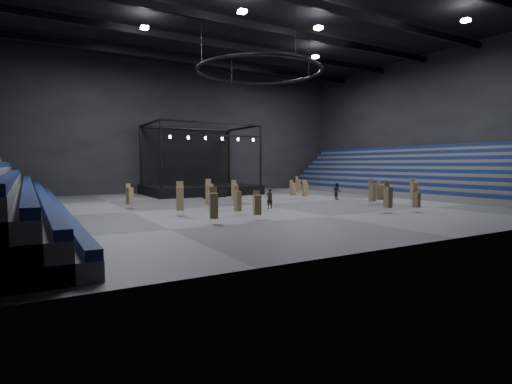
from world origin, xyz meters
TOP-DOWN VIEW (x-y plane):
  - floor at (0.00, 0.00)m, footprint 50.00×50.00m
  - ceiling at (0.00, 0.00)m, footprint 50.00×42.00m
  - wall_back at (0.00, 21.00)m, footprint 50.00×0.20m
  - wall_front at (0.00, -21.00)m, footprint 50.00×0.20m
  - wall_right at (25.00, 0.00)m, footprint 0.20×42.00m
  - bleachers_right at (22.94, 0.00)m, footprint 7.20×40.00m
  - stage at (0.00, 16.24)m, footprint 14.00×10.00m
  - truss_ring at (-0.00, 0.00)m, footprint 12.30×12.30m
  - roof_girders at (0.00, -0.00)m, footprint 49.00×30.35m
  - floodlights at (0.00, -4.00)m, footprint 28.60×16.60m
  - flight_case_left at (-1.74, 8.76)m, footprint 1.15×0.63m
  - flight_case_mid at (0.29, 9.72)m, footprint 1.37×0.87m
  - flight_case_right at (2.48, 9.75)m, footprint 1.38×1.03m
  - chair_stack_0 at (-5.90, -9.73)m, footprint 0.60×0.60m
  - chair_stack_1 at (13.45, -7.53)m, footprint 0.64×0.64m
  - chair_stack_2 at (-6.11, -1.76)m, footprint 0.59×0.59m
  - chair_stack_3 at (-9.86, -4.82)m, footprint 0.71×0.71m
  - chair_stack_4 at (6.75, 1.44)m, footprint 0.60×0.60m
  - chair_stack_5 at (-5.94, -6.80)m, footprint 0.49×0.49m
  - chair_stack_6 at (-9.39, -10.07)m, footprint 0.63×0.63m
  - chair_stack_7 at (-2.15, 1.20)m, footprint 0.57×0.57m
  - chair_stack_8 at (10.31, -6.07)m, footprint 0.60×0.60m
  - chair_stack_9 at (8.97, -6.31)m, footprint 0.52×0.52m
  - chair_stack_10 at (10.32, 7.72)m, footprint 0.63×0.63m
  - chair_stack_11 at (-12.02, 2.43)m, footprint 0.63×0.63m
  - chair_stack_12 at (5.66, -11.20)m, footprint 0.52×0.52m
  - chair_stack_13 at (6.32, 3.27)m, footprint 0.56×0.56m
  - chair_stack_14 at (8.17, -11.99)m, footprint 0.49×0.49m
  - man_center at (-1.12, -3.72)m, footprint 0.71×0.50m
  - crew_member at (10.47, 0.44)m, footprint 0.86×1.03m

SIDE VIEW (x-z plane):
  - floor at x=0.00m, z-range 0.00..0.00m
  - flight_case_left at x=-1.74m, z-range 0.00..0.74m
  - flight_case_right at x=2.48m, z-range 0.00..0.83m
  - flight_case_mid at x=0.29m, z-range 0.00..0.85m
  - man_center at x=-1.12m, z-range 0.00..1.86m
  - crew_member at x=10.47m, z-range 0.00..1.90m
  - chair_stack_14 at x=8.17m, z-range 0.08..2.02m
  - chair_stack_0 at x=-5.90m, z-range 0.08..2.21m
  - chair_stack_13 at x=6.32m, z-range 0.07..2.23m
  - chair_stack_5 at x=-5.94m, z-range 0.03..2.33m
  - chair_stack_11 at x=-12.02m, z-range 0.06..2.31m
  - chair_stack_4 at x=6.75m, z-range 0.08..2.33m
  - chair_stack_8 at x=10.31m, z-range 0.09..2.41m
  - chair_stack_7 at x=-2.15m, z-range 0.06..2.47m
  - chair_stack_10 at x=10.32m, z-range 0.05..2.48m
  - chair_stack_6 at x=-9.39m, z-range 0.05..2.54m
  - chair_stack_12 at x=5.66m, z-range 0.05..2.59m
  - chair_stack_9 at x=8.97m, z-range 0.04..2.60m
  - chair_stack_1 at x=13.45m, z-range 0.05..2.65m
  - chair_stack_2 at x=-6.11m, z-range 0.05..2.74m
  - chair_stack_3 at x=-9.86m, z-range 0.06..2.75m
  - stage at x=0.00m, z-range -3.15..6.05m
  - bleachers_right at x=22.94m, z-range -1.47..4.93m
  - wall_back at x=0.00m, z-range 0.00..18.00m
  - wall_front at x=0.00m, z-range 0.00..18.00m
  - wall_right at x=25.00m, z-range 0.00..18.00m
  - truss_ring at x=0.00m, z-range 10.43..15.58m
  - floodlights at x=0.00m, z-range 16.48..16.73m
  - roof_girders at x=0.00m, z-range 16.85..17.55m
  - ceiling at x=0.00m, z-range 17.90..18.10m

